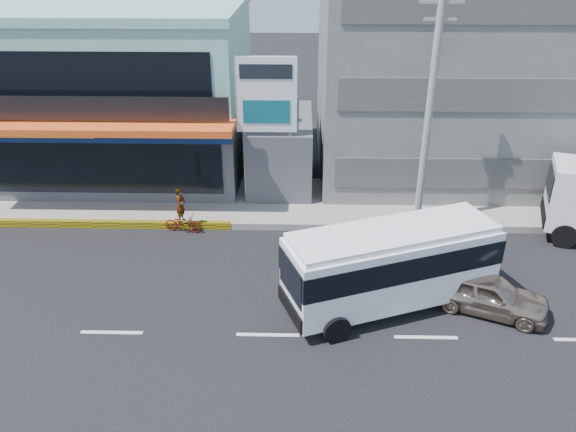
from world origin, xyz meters
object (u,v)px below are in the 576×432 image
object	(u,v)px
concrete_building	(484,32)
utility_pole_near	(429,112)
shop_building	(126,95)
motorcycle_rider	(182,218)
sedan	(488,294)
satellite_dish	(280,122)
minibus	(391,262)
billboard	(266,104)

from	to	relation	value
concrete_building	utility_pole_near	size ratio (longest dim) A/B	1.60
shop_building	concrete_building	distance (m)	18.28
concrete_building	motorcycle_rider	bearing A→B (deg)	-149.64
concrete_building	sedan	world-z (taller)	concrete_building
satellite_dish	minibus	bearing A→B (deg)	-66.82
sedan	motorcycle_rider	xyz separation A→B (m)	(-11.28, 5.30, -0.01)
utility_pole_near	motorcycle_rider	distance (m)	10.98
minibus	sedan	size ratio (longest dim) A/B	1.88
minibus	billboard	bearing A→B (deg)	120.83
minibus	concrete_building	bearing A→B (deg)	65.78
minibus	motorcycle_rider	xyz separation A→B (m)	(-8.00, 5.14, -1.10)
shop_building	satellite_dish	world-z (taller)	shop_building
satellite_dish	sedan	world-z (taller)	satellite_dish
sedan	billboard	bearing A→B (deg)	68.62
billboard	concrete_building	bearing A→B (deg)	28.92
billboard	sedan	xyz separation A→B (m)	(7.78, -7.70, -4.26)
billboard	motorcycle_rider	distance (m)	6.02
shop_building	satellite_dish	xyz separation A→B (m)	(8.00, -2.95, -0.42)
shop_building	sedan	world-z (taller)	shop_building
satellite_dish	concrete_building	bearing A→B (deg)	21.80
billboard	motorcycle_rider	world-z (taller)	billboard
satellite_dish	minibus	distance (m)	10.32
shop_building	sedan	distance (m)	19.98
minibus	motorcycle_rider	distance (m)	9.57
billboard	utility_pole_near	world-z (taller)	utility_pole_near
shop_building	minibus	bearing A→B (deg)	-45.67
billboard	utility_pole_near	bearing A→B (deg)	-15.48
utility_pole_near	sedan	xyz separation A→B (m)	(1.28, -5.90, -4.48)
concrete_building	utility_pole_near	world-z (taller)	concrete_building
utility_pole_near	minibus	xyz separation A→B (m)	(-2.00, -5.74, -3.39)
minibus	motorcycle_rider	world-z (taller)	minibus
motorcycle_rider	billboard	bearing A→B (deg)	34.44
satellite_dish	minibus	world-z (taller)	satellite_dish
shop_building	concrete_building	xyz separation A→B (m)	(18.00, 1.05, 3.00)
shop_building	motorcycle_rider	distance (m)	8.84
motorcycle_rider	concrete_building	bearing A→B (deg)	30.36
shop_building	utility_pole_near	xyz separation A→B (m)	(14.00, -6.55, 1.15)
motorcycle_rider	shop_building	bearing A→B (deg)	119.24
shop_building	minibus	distance (m)	17.32
minibus	motorcycle_rider	bearing A→B (deg)	147.28
utility_pole_near	sedan	distance (m)	7.52
satellite_dish	sedan	size ratio (longest dim) A/B	0.38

